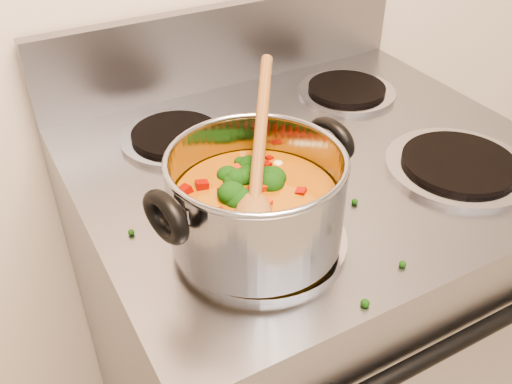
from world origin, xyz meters
TOP-DOWN VIEW (x-y plane):
  - electric_range at (-0.00, 1.16)m, footprint 0.77×0.69m
  - stockpot at (-0.19, 1.01)m, footprint 0.29×0.23m
  - wooden_spoon at (-0.18, 1.02)m, footprint 0.19×0.26m
  - cooktop_crumbs at (-0.18, 1.00)m, footprint 0.36×0.30m

SIDE VIEW (x-z plane):
  - electric_range at x=0.00m, z-range -0.07..1.01m
  - cooktop_crumbs at x=-0.18m, z-range 0.92..0.93m
  - stockpot at x=-0.19m, z-range 0.93..1.06m
  - wooden_spoon at x=-0.18m, z-range 0.97..1.09m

